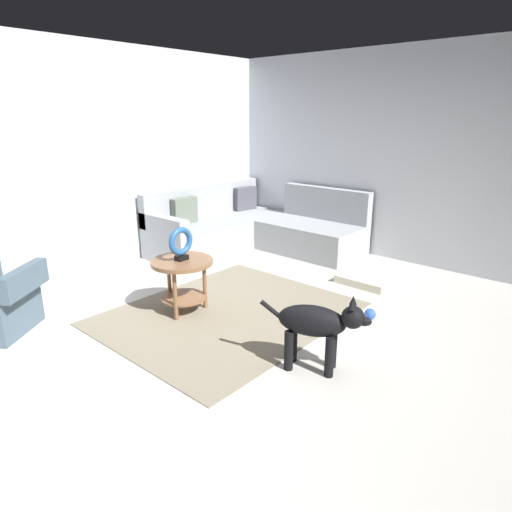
# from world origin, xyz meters

# --- Properties ---
(ground_plane) EXTENTS (6.00, 6.00, 0.10)m
(ground_plane) POSITION_xyz_m (0.00, 0.00, -0.05)
(ground_plane) COLOR beige
(wall_back) EXTENTS (6.00, 0.12, 2.70)m
(wall_back) POSITION_xyz_m (0.00, 2.94, 1.35)
(wall_back) COLOR silver
(wall_back) RESTS_ON ground_plane
(wall_right) EXTENTS (0.12, 6.00, 2.70)m
(wall_right) POSITION_xyz_m (2.94, 0.00, 1.35)
(wall_right) COLOR silver
(wall_right) RESTS_ON ground_plane
(area_rug) EXTENTS (2.30, 1.90, 0.01)m
(area_rug) POSITION_xyz_m (0.15, 0.70, 0.01)
(area_rug) COLOR gray
(area_rug) RESTS_ON ground_plane
(sectional_couch) EXTENTS (2.20, 2.25, 0.88)m
(sectional_couch) POSITION_xyz_m (1.99, 2.02, 0.29)
(sectional_couch) COLOR #9EA3A8
(sectional_couch) RESTS_ON ground_plane
(side_table) EXTENTS (0.60, 0.60, 0.54)m
(side_table) POSITION_xyz_m (-0.10, 1.08, 0.42)
(side_table) COLOR brown
(side_table) RESTS_ON ground_plane
(torus_sculpture) EXTENTS (0.28, 0.08, 0.33)m
(torus_sculpture) POSITION_xyz_m (-0.10, 1.08, 0.71)
(torus_sculpture) COLOR black
(torus_sculpture) RESTS_ON side_table
(dog_bed_mat) EXTENTS (0.80, 0.60, 0.09)m
(dog_bed_mat) POSITION_xyz_m (1.98, 0.08, 0.04)
(dog_bed_mat) COLOR beige
(dog_bed_mat) RESTS_ON ground_plane
(dog) EXTENTS (0.41, 0.80, 0.63)m
(dog) POSITION_xyz_m (-0.11, -0.51, 0.38)
(dog) COLOR black
(dog) RESTS_ON ground_plane
(dog_toy_ball) EXTENTS (0.11, 0.11, 0.11)m
(dog_toy_ball) POSITION_xyz_m (0.96, -0.41, 0.05)
(dog_toy_ball) COLOR blue
(dog_toy_ball) RESTS_ON ground_plane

